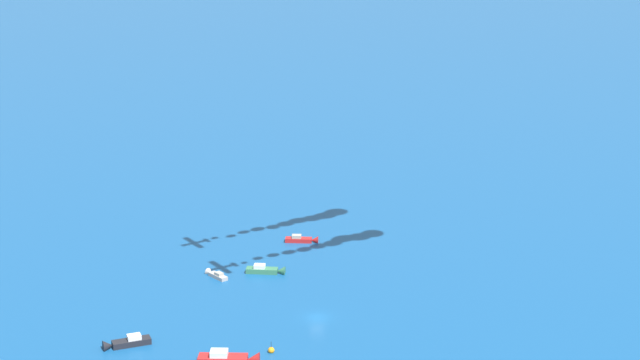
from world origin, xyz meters
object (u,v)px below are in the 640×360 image
motorboat_offshore (125,343)px  marker_buoy (271,350)px  motorboat_far_port (216,275)px  motorboat_inshore (303,240)px  motorboat_trailing (267,270)px  motorboat_far_stbd (231,359)px

motorboat_offshore → marker_buoy: size_ratio=3.92×
marker_buoy → motorboat_far_port: bearing=-69.1°
motorboat_inshore → marker_buoy: (4.10, 54.92, -0.18)m
motorboat_offshore → motorboat_trailing: (-22.21, -34.01, -0.01)m
motorboat_trailing → marker_buoy: bearing=94.3°
motorboat_trailing → motorboat_far_stbd: bearing=85.0°
marker_buoy → motorboat_inshore: bearing=-94.3°
motorboat_trailing → marker_buoy: (-2.73, 36.21, -0.23)m
motorboat_offshore → marker_buoy: bearing=175.0°
motorboat_far_stbd → motorboat_trailing: (-3.55, -40.27, -0.16)m
motorboat_far_port → motorboat_offshore: motorboat_offshore is taller
motorboat_inshore → motorboat_offshore: (29.04, 52.72, 0.06)m
motorboat_trailing → motorboat_inshore: bearing=-110.1°
marker_buoy → motorboat_far_stbd: bearing=32.9°
motorboat_offshore → marker_buoy: marker_buoy is taller
motorboat_inshore → motorboat_far_port: bearing=50.8°
motorboat_inshore → marker_buoy: size_ratio=3.49×
motorboat_far_port → motorboat_trailing: (-10.25, -2.21, 0.16)m
motorboat_far_stbd → motorboat_inshore: size_ratio=1.37×
motorboat_far_port → marker_buoy: bearing=110.9°
motorboat_far_stbd → motorboat_trailing: 40.42m
motorboat_far_stbd → motorboat_trailing: bearing=-95.0°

